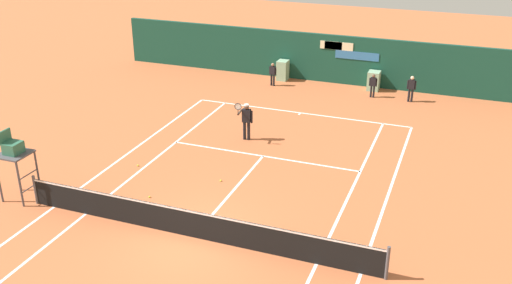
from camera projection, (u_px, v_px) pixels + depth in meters
ground_plane at (201, 228)px, 18.65m from camera, size 80.00×80.00×0.01m
tennis_net at (192, 223)px, 17.95m from camera, size 12.10×0.10×1.07m
sponsor_back_wall at (329, 59)px, 32.16m from camera, size 25.00×1.02×2.69m
umpire_chair at (14, 153)px, 19.76m from camera, size 1.00×1.00×2.54m
player_on_baseline at (246, 119)px, 24.79m from camera, size 0.57×0.74×1.86m
ball_kid_left_post at (273, 73)px, 31.76m from camera, size 0.43×0.19×1.29m
ball_kid_right_post at (411, 87)px, 29.33m from camera, size 0.46×0.19×1.36m
ball_kid_centre_post at (373, 84)px, 29.99m from camera, size 0.42×0.17×1.25m
tennis_ball_near_service_line at (149, 197)px, 20.45m from camera, size 0.07×0.07×0.07m
tennis_ball_mid_court at (138, 165)px, 22.77m from camera, size 0.07×0.07×0.07m
tennis_ball_by_sideline at (221, 181)px, 21.59m from camera, size 0.07×0.07×0.07m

